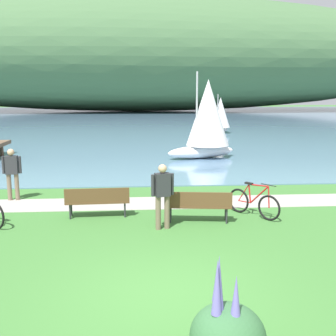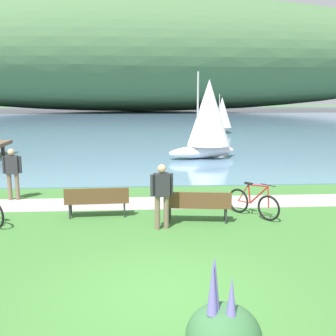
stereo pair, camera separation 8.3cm
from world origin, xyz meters
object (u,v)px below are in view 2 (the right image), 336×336
Objects in this scene: park_bench_near_camera at (97,199)px; sailboat_mid_bay at (222,115)px; sailboat_toward_hillside at (208,118)px; bicycle_beside_path at (253,203)px; person_at_shoreline at (12,171)px; park_bench_further_along at (198,204)px; person_on_the_grass at (162,192)px.

park_bench_near_camera is 0.55× the size of sailboat_mid_bay.
sailboat_toward_hillside is (-3.25, -12.97, 0.57)m from sailboat_mid_bay.
sailboat_mid_bay is at bearing 81.28° from bicycle_beside_path.
bicycle_beside_path is 0.83× the size of person_at_shoreline.
sailboat_toward_hillside is at bearing 88.18° from bicycle_beside_path.
sailboat_mid_bay is (8.02, 23.15, 1.06)m from park_bench_near_camera.
person_at_shoreline is 11.26m from sailboat_toward_hillside.
bicycle_beside_path reaches higher than park_bench_further_along.
bicycle_beside_path is 7.76m from person_at_shoreline.
bicycle_beside_path is 23.67m from sailboat_mid_bay.
sailboat_toward_hillside reaches higher than park_bench_near_camera.
bicycle_beside_path is (1.65, 0.43, -0.12)m from park_bench_further_along.
park_bench_further_along is 1.20m from person_on_the_grass.
person_at_shoreline reaches higher than park_bench_near_camera.
person_on_the_grass reaches higher than bicycle_beside_path.
person_on_the_grass is at bearing -32.08° from park_bench_near_camera.
person_at_shoreline reaches higher than bicycle_beside_path.
bicycle_beside_path is at bearing -98.72° from sailboat_mid_bay.
sailboat_toward_hillside reaches higher than person_at_shoreline.
person_at_shoreline is (-7.39, 2.28, 0.58)m from bicycle_beside_path.
sailboat_mid_bay is (5.24, 23.79, 1.06)m from park_bench_further_along.
person_on_the_grass is at bearing -104.79° from sailboat_toward_hillside.
park_bench_near_camera is 3.64m from person_at_shoreline.
park_bench_near_camera is 2.15m from person_on_the_grass.
sailboat_mid_bay is at bearing 62.50° from person_at_shoreline.
bicycle_beside_path is 0.43× the size of sailboat_mid_bay.
park_bench_further_along is (2.79, -0.64, 0.00)m from park_bench_near_camera.
park_bench_near_camera is at bearing 177.29° from bicycle_beside_path.
park_bench_near_camera is 24.53m from sailboat_mid_bay.
sailboat_toward_hillside is at bearing -104.09° from sailboat_mid_bay.
park_bench_near_camera is 1.06× the size of person_on_the_grass.
park_bench_near_camera is 11.37m from sailboat_toward_hillside.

